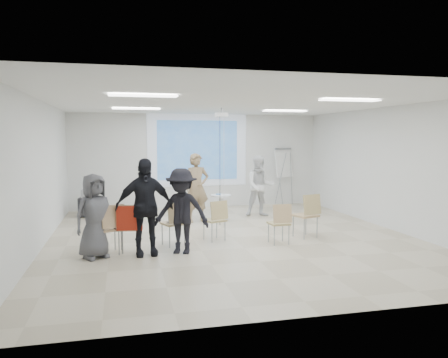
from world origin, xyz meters
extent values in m
cube|color=beige|center=(0.00, 0.00, -0.05)|extent=(8.00, 9.00, 0.10)
cube|color=white|center=(0.00, 0.00, 3.05)|extent=(8.00, 9.00, 0.10)
cube|color=silver|center=(0.00, 4.55, 1.50)|extent=(8.00, 0.10, 3.00)
cube|color=silver|center=(-4.05, 0.00, 1.50)|extent=(0.10, 9.00, 3.00)
cube|color=silver|center=(4.05, 0.00, 1.50)|extent=(0.10, 9.00, 3.00)
cube|color=silver|center=(0.00, 4.49, 1.85)|extent=(3.20, 0.01, 2.30)
cube|color=#336EB0|center=(0.00, 4.47, 1.85)|extent=(2.60, 0.01, 1.90)
cylinder|color=silver|center=(0.25, 2.22, 0.02)|extent=(0.52, 0.52, 0.05)
cylinder|color=white|center=(0.25, 2.22, 0.33)|extent=(0.14, 0.14, 0.61)
cylinder|color=white|center=(0.25, 2.22, 0.66)|extent=(0.71, 0.71, 0.04)
cube|color=white|center=(0.29, 2.18, 0.68)|extent=(0.20, 0.15, 0.01)
cube|color=#4080C2|center=(0.19, 2.29, 0.69)|extent=(0.18, 0.22, 0.01)
imported|color=#9E8361|center=(-0.45, 2.02, 1.04)|extent=(0.84, 0.64, 2.08)
imported|color=white|center=(1.45, 2.46, 0.96)|extent=(1.02, 0.86, 1.92)
cube|color=white|center=(-0.27, 2.27, 1.37)|extent=(0.06, 0.12, 0.04)
cube|color=white|center=(1.27, 2.71, 1.29)|extent=(0.06, 0.14, 0.04)
cube|color=tan|center=(-2.65, -0.79, 0.49)|extent=(0.60, 0.60, 0.04)
cube|color=tan|center=(-2.57, -0.99, 0.76)|extent=(0.45, 0.26, 0.43)
cylinder|color=#93979B|center=(-2.75, -1.03, 0.24)|extent=(0.03, 0.03, 0.48)
cylinder|color=gray|center=(-2.41, -0.89, 0.24)|extent=(0.03, 0.03, 0.48)
cylinder|color=#919399|center=(-2.89, -0.69, 0.24)|extent=(0.03, 0.03, 0.48)
cylinder|color=#96989F|center=(-2.55, -0.55, 0.24)|extent=(0.03, 0.03, 0.48)
cube|color=tan|center=(-2.27, -0.80, 0.48)|extent=(0.50, 0.50, 0.04)
cube|color=tan|center=(-2.30, -1.01, 0.75)|extent=(0.46, 0.15, 0.43)
cylinder|color=gray|center=(-2.47, -0.96, 0.24)|extent=(0.03, 0.03, 0.47)
cylinder|color=#92949A|center=(-2.11, -1.00, 0.24)|extent=(0.03, 0.03, 0.47)
cylinder|color=gray|center=(-2.43, -0.60, 0.24)|extent=(0.03, 0.03, 0.47)
cylinder|color=#94979D|center=(-2.07, -0.64, 0.24)|extent=(0.03, 0.03, 0.47)
cube|color=tan|center=(-1.37, -0.42, 0.46)|extent=(0.55, 0.55, 0.04)
cube|color=tan|center=(-1.30, -0.61, 0.72)|extent=(0.43, 0.23, 0.41)
cylinder|color=gray|center=(-1.47, -0.64, 0.22)|extent=(0.03, 0.03, 0.45)
cylinder|color=gray|center=(-1.15, -0.52, 0.22)|extent=(0.03, 0.03, 0.45)
cylinder|color=#919499|center=(-1.60, -0.32, 0.22)|extent=(0.03, 0.03, 0.45)
cylinder|color=gray|center=(-1.27, -0.20, 0.22)|extent=(0.03, 0.03, 0.45)
cube|color=tan|center=(-0.45, -0.18, 0.44)|extent=(0.53, 0.53, 0.04)
cube|color=tan|center=(-0.38, -0.37, 0.69)|extent=(0.42, 0.22, 0.40)
cylinder|color=gray|center=(-0.55, -0.40, 0.22)|extent=(0.03, 0.03, 0.43)
cylinder|color=gray|center=(-0.23, -0.28, 0.22)|extent=(0.03, 0.03, 0.43)
cylinder|color=#919499|center=(-0.66, -0.08, 0.22)|extent=(0.03, 0.03, 0.43)
cylinder|color=#95989D|center=(-0.35, 0.03, 0.22)|extent=(0.03, 0.03, 0.43)
cube|color=tan|center=(0.81, -0.79, 0.43)|extent=(0.42, 0.42, 0.04)
cube|color=tan|center=(0.82, -0.98, 0.67)|extent=(0.41, 0.10, 0.39)
cylinder|color=#92959A|center=(0.66, -0.96, 0.21)|extent=(0.02, 0.02, 0.42)
cylinder|color=gray|center=(0.99, -0.94, 0.21)|extent=(0.02, 0.02, 0.42)
cylinder|color=#92959A|center=(0.64, -0.63, 0.21)|extent=(0.02, 0.02, 0.42)
cylinder|color=gray|center=(0.97, -0.62, 0.21)|extent=(0.02, 0.02, 0.42)
cube|color=tan|center=(1.61, -0.36, 0.50)|extent=(0.58, 0.58, 0.04)
cube|color=tan|center=(1.67, -0.57, 0.77)|extent=(0.47, 0.23, 0.44)
cylinder|color=#909398|center=(1.48, -0.59, 0.24)|extent=(0.03, 0.03, 0.49)
cylinder|color=gray|center=(1.84, -0.48, 0.24)|extent=(0.03, 0.03, 0.49)
cylinder|color=#909498|center=(1.37, -0.24, 0.24)|extent=(0.03, 0.03, 0.49)
cylinder|color=gray|center=(1.73, -0.13, 0.24)|extent=(0.03, 0.03, 0.49)
cube|color=#AB2615|center=(-2.27, -1.02, 0.72)|extent=(0.49, 0.17, 0.46)
imported|color=black|center=(-1.37, -0.40, 0.49)|extent=(0.40, 0.35, 0.03)
imported|color=black|center=(-1.99, -1.06, 1.06)|extent=(1.30, 0.85, 2.13)
imported|color=black|center=(-1.29, -1.09, 0.94)|extent=(1.37, 1.06, 1.87)
imported|color=#55555A|center=(-2.91, -1.05, 0.88)|extent=(1.03, 0.92, 1.77)
cylinder|color=#94979C|center=(2.66, 4.04, 0.89)|extent=(0.39, 0.09, 1.75)
cylinder|color=#919599|center=(3.12, 4.23, 0.89)|extent=(0.24, 0.32, 1.75)
cylinder|color=gray|center=(2.77, 4.42, 0.89)|extent=(0.17, 0.37, 1.75)
cube|color=white|center=(2.85, 4.24, 1.43)|extent=(0.72, 0.45, 0.98)
cube|color=#919399|center=(2.83, 4.28, 1.88)|extent=(0.68, 0.33, 0.07)
cube|color=black|center=(-3.32, 3.47, 0.29)|extent=(0.58, 0.50, 0.52)
cube|color=gray|center=(-3.32, 3.47, 0.67)|extent=(0.41, 0.37, 0.23)
cylinder|color=black|center=(-3.55, 3.35, 0.03)|extent=(0.07, 0.07, 0.06)
cylinder|color=black|center=(-3.14, 3.28, 0.03)|extent=(0.07, 0.07, 0.06)
cylinder|color=black|center=(-3.50, 3.65, 0.03)|extent=(0.07, 0.07, 0.06)
cylinder|color=black|center=(-3.09, 3.59, 0.03)|extent=(0.07, 0.07, 0.06)
cube|color=white|center=(0.10, 1.50, 2.82)|extent=(0.30, 0.25, 0.10)
cylinder|color=gray|center=(0.10, 1.50, 2.93)|extent=(0.04, 0.04, 0.14)
cylinder|color=black|center=(0.04, 1.42, 1.39)|extent=(0.01, 0.01, 2.77)
cylinder|color=white|center=(0.14, 1.40, 1.39)|extent=(0.01, 0.01, 2.77)
cube|color=white|center=(-2.00, 2.00, 2.97)|extent=(1.20, 0.30, 0.02)
cube|color=white|center=(2.00, 2.00, 2.97)|extent=(1.20, 0.30, 0.02)
cube|color=white|center=(-2.00, -1.50, 2.97)|extent=(1.20, 0.30, 0.02)
cube|color=white|center=(2.00, -1.50, 2.97)|extent=(1.20, 0.30, 0.02)
camera|label=1|loc=(-2.40, -9.37, 2.22)|focal=35.00mm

